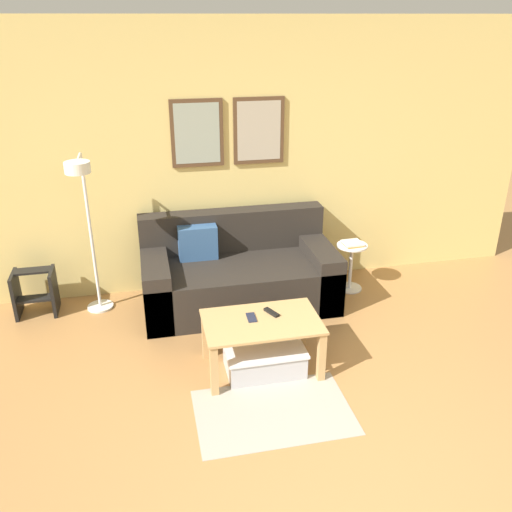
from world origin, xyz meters
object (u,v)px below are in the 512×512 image
storage_bin (264,359)px  cell_phone (251,317)px  book_stack (352,243)px  step_stool (35,291)px  floor_lamp (85,210)px  couch (238,275)px  coffee_table (262,330)px  side_table (351,263)px  remote_control (271,312)px

storage_bin → cell_phone: size_ratio=4.38×
storage_bin → book_stack: size_ratio=3.19×
cell_phone → step_stool: size_ratio=0.33×
floor_lamp → couch: bearing=1.7°
floor_lamp → cell_phone: floor_lamp is taller
coffee_table → cell_phone: bearing=141.4°
side_table → storage_bin: bearing=-134.8°
book_stack → cell_phone: 1.63m
storage_bin → step_stool: (-1.85, 1.32, 0.12)m
couch → coffee_table: bearing=-90.9°
floor_lamp → remote_control: 1.79m
step_stool → storage_bin: bearing=-35.5°
coffee_table → storage_bin: coffee_table is taller
cell_phone → book_stack: bearing=42.5°
side_table → book_stack: book_stack is taller
couch → coffee_table: couch is taller
couch → remote_control: bearing=-85.5°
floor_lamp → cell_phone: size_ratio=10.64×
remote_control → cell_phone: 0.17m
side_table → remote_control: 1.50m
coffee_table → step_stool: (-1.84, 1.28, -0.12)m
coffee_table → book_stack: 1.62m
coffee_table → storage_bin: 0.24m
storage_bin → cell_phone: 0.35m
storage_bin → remote_control: bearing=56.2°
coffee_table → floor_lamp: 1.80m
coffee_table → book_stack: book_stack is taller
couch → side_table: couch is taller
floor_lamp → step_stool: size_ratio=3.56×
couch → cell_phone: (-0.09, -1.04, 0.14)m
couch → coffee_table: 1.10m
coffee_table → book_stack: size_ratio=4.61×
floor_lamp → side_table: (2.45, 0.07, -0.76)m
book_stack → remote_control: size_ratio=1.28×
side_table → cell_phone: (-1.24, -1.07, 0.14)m
couch → side_table: (1.15, 0.03, -0.00)m
storage_bin → book_stack: book_stack is taller
book_stack → storage_bin: bearing=-134.9°
side_table → coffee_table: bearing=-136.1°
remote_control → storage_bin: bearing=-149.3°
storage_bin → side_table: side_table is taller
floor_lamp → cell_phone: 1.69m
side_table → cell_phone: 1.64m
storage_bin → cell_phone: cell_phone is taller
book_stack → remote_control: book_stack is taller
book_stack → coffee_table: bearing=-136.1°
coffee_table → remote_control: remote_control is taller
book_stack → remote_control: bearing=-136.0°
couch → book_stack: 1.17m
coffee_table → remote_control: 0.16m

